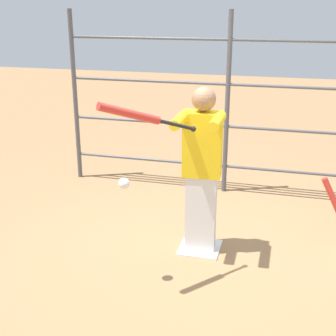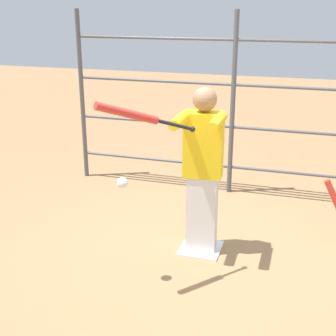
# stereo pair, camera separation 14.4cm
# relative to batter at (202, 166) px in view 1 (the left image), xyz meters

# --- Properties ---
(ground_plane) EXTENTS (24.00, 24.00, 0.00)m
(ground_plane) POSITION_rel_batter_xyz_m (0.00, -0.02, -0.89)
(ground_plane) COLOR #9E754C
(home_plate) EXTENTS (0.40, 0.40, 0.02)m
(home_plate) POSITION_rel_batter_xyz_m (0.00, -0.02, -0.88)
(home_plate) COLOR white
(home_plate) RESTS_ON ground
(fence_backstop) EXTENTS (4.19, 0.06, 2.28)m
(fence_backstop) POSITION_rel_batter_xyz_m (0.00, -1.62, 0.25)
(fence_backstop) COLOR #4C4C51
(fence_backstop) RESTS_ON ground
(batter) EXTENTS (0.42, 0.57, 1.64)m
(batter) POSITION_rel_batter_xyz_m (0.00, 0.00, 0.00)
(batter) COLOR silver
(batter) RESTS_ON ground
(baseball_bat_swinging) EXTENTS (0.63, 0.67, 0.34)m
(baseball_bat_swinging) POSITION_rel_batter_xyz_m (0.35, 0.80, 0.65)
(baseball_bat_swinging) COLOR black
(softball_in_flight) EXTENTS (0.10, 0.10, 0.10)m
(softball_in_flight) POSITION_rel_batter_xyz_m (0.51, 0.74, 0.06)
(softball_in_flight) COLOR white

